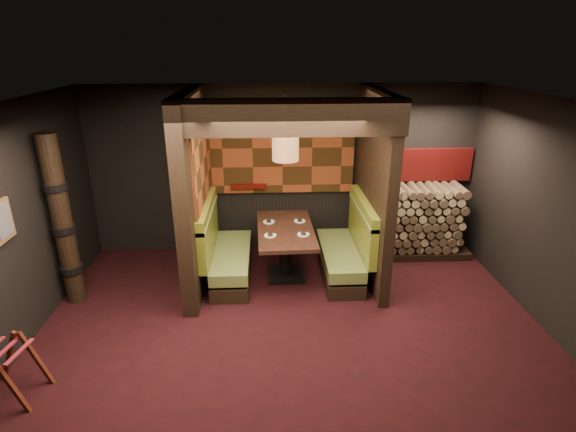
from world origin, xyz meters
The scene contains 21 objects.
floor centered at (0.00, 0.00, -0.01)m, with size 6.50×5.50×0.02m, color black.
ceiling centered at (0.00, 0.00, 2.86)m, with size 6.50×5.50×0.02m, color black.
wall_back centered at (0.00, 2.76, 1.43)m, with size 6.50×0.02×2.85m, color black.
wall_right centered at (3.26, 0.00, 1.43)m, with size 0.02×5.50×2.85m, color black.
partition_left centered at (-1.35, 1.65, 1.43)m, with size 0.20×2.20×2.85m, color black.
partition_right centered at (1.30, 1.70, 1.43)m, with size 0.15×2.10×2.85m, color black.
header_beam centered at (-0.02, 0.70, 2.63)m, with size 2.85×0.18×0.44m, color black.
tapa_back_panel centered at (-0.02, 2.71, 1.82)m, with size 2.40×0.06×1.55m, color #9C431F.
tapa_side_panel centered at (-1.23, 1.82, 1.85)m, with size 0.04×1.85×1.45m, color #9C431F.
lacquer_shelf centered at (-0.60, 2.65, 1.18)m, with size 0.60×0.12×0.07m, color #560D08.
booth_bench_left centered at (-0.96, 1.65, 0.40)m, with size 0.68×1.60×1.14m.
booth_bench_right centered at (0.93, 1.65, 0.40)m, with size 0.68×1.60×1.14m.
dining_table centered at (-0.02, 1.64, 0.58)m, with size 0.89×1.57×0.82m.
place_settings centered at (-0.02, 1.64, 0.83)m, with size 0.68×0.72×0.03m.
pendant_lamp centered at (-0.02, 1.59, 2.11)m, with size 0.38×0.38×0.96m.
framed_picture centered at (-3.22, 0.10, 1.62)m, with size 0.05×0.36×0.46m.
luggage_rack centered at (-2.97, -0.77, 0.34)m, with size 0.69×0.54×0.69m.
totem_column centered at (-3.05, 1.10, 1.19)m, with size 0.31×0.31×2.40m.
firewood_stack centered at (2.29, 2.35, 0.61)m, with size 1.73×0.70×1.22m.
mosaic_header centered at (2.29, 2.68, 1.50)m, with size 1.83×0.10×0.56m, color maroon.
bay_front_post centered at (1.39, 1.96, 1.43)m, with size 0.08×0.08×2.85m, color black.
Camera 1 is at (-0.29, -4.63, 3.47)m, focal length 28.00 mm.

